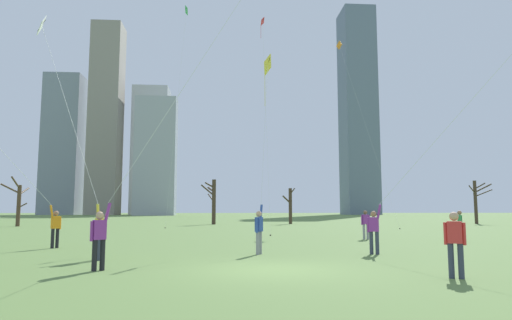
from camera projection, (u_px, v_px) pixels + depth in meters
name	position (u px, v px, depth m)	size (l,w,h in m)	color
ground_plane	(271.00, 270.00, 12.53)	(400.00, 400.00, 0.00)	#5B7A3D
kite_flyer_midfield_center_white	(89.00, 194.00, 15.66)	(4.23, 4.62, 10.20)	#33384C
kite_flyer_foreground_right_yellow	(261.00, 189.00, 18.23)	(1.35, 6.70, 9.94)	gray
kite_flyer_midfield_left_purple	(22.00, 188.00, 18.70)	(6.10, 5.69, 9.93)	black
kite_flyer_far_back_pink	(438.00, 153.00, 15.92)	(8.58, 7.04, 13.12)	#33384C
kite_flyer_midfield_right_teal	(137.00, 174.00, 12.96)	(5.59, 1.68, 10.51)	black
bystander_far_off_by_trees	(366.00, 223.00, 25.35)	(0.51, 0.22, 1.62)	gray
bystander_strolling_midfield	(455.00, 241.00, 11.05)	(0.46, 0.34, 1.62)	#33384C
bystander_watching_nearby	(460.00, 224.00, 23.38)	(0.32, 0.47, 1.62)	#33384C
distant_kite_drifting_right_red	(264.00, 49.00, 32.73)	(0.40, 3.50, 16.00)	red
distant_kite_high_overhead_green	(184.00, 36.00, 39.80)	(1.95, 3.13, 19.69)	green
distant_kite_drifting_left_orange	(344.00, 60.00, 45.18)	(3.64, 6.34, 18.94)	orange
bare_tree_far_right_edge	(213.00, 200.00, 50.73)	(1.71, 1.63, 5.06)	#423326
bare_tree_rightmost	(476.00, 200.00, 52.67)	(3.17, 1.02, 5.07)	#423326
bare_tree_right_of_center	(290.00, 205.00, 52.16)	(1.50, 2.09, 4.14)	#423326
bare_tree_center	(18.00, 202.00, 44.79)	(2.74, 3.53, 4.91)	#4C3828
skyline_tall_tower	(151.00, 151.00, 145.65)	(11.25, 9.76, 41.29)	#B2B2B7
skyline_wide_slab	(106.00, 118.00, 140.25)	(9.13, 9.05, 60.28)	gray
skyline_mid_tower_left	(156.00, 156.00, 127.15)	(11.44, 6.35, 33.50)	#9EA3AD
skyline_short_annex	(358.00, 111.00, 148.10)	(10.31, 11.74, 68.30)	slate
skyline_slender_spire	(63.00, 144.00, 141.92)	(11.22, 9.37, 44.34)	gray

